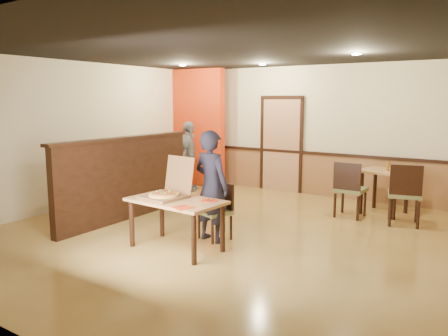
% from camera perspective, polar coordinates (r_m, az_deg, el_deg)
% --- Properties ---
extents(floor, '(7.00, 7.00, 0.00)m').
position_cam_1_polar(floor, '(6.85, 0.73, -8.67)').
color(floor, tan).
rests_on(floor, ground).
extents(ceiling, '(7.00, 7.00, 0.00)m').
position_cam_1_polar(ceiling, '(6.57, 0.78, 15.31)').
color(ceiling, black).
rests_on(ceiling, wall_back).
extents(wall_back, '(7.00, 0.00, 7.00)m').
position_cam_1_polar(wall_back, '(9.69, 11.93, 4.76)').
color(wall_back, beige).
rests_on(wall_back, floor).
extents(wall_left, '(0.00, 7.00, 7.00)m').
position_cam_1_polar(wall_left, '(8.93, -18.64, 4.15)').
color(wall_left, beige).
rests_on(wall_left, floor).
extents(wainscot_back, '(7.00, 0.04, 0.90)m').
position_cam_1_polar(wainscot_back, '(9.77, 11.68, -0.81)').
color(wainscot_back, '#8E5F39').
rests_on(wainscot_back, floor).
extents(chair_rail_back, '(7.00, 0.06, 0.06)m').
position_cam_1_polar(chair_rail_back, '(9.69, 11.73, 1.92)').
color(chair_rail_back, black).
rests_on(chair_rail_back, wall_back).
extents(back_door, '(0.90, 0.06, 2.10)m').
position_cam_1_polar(back_door, '(10.00, 7.50, 2.99)').
color(back_door, tan).
rests_on(back_door, wall_back).
extents(booth_partition, '(0.20, 3.10, 1.44)m').
position_cam_1_polar(booth_partition, '(7.76, -12.66, -1.20)').
color(booth_partition, black).
rests_on(booth_partition, floor).
extents(red_accent_panel, '(1.60, 0.20, 2.78)m').
position_cam_1_polar(red_accent_panel, '(10.67, -3.82, 5.30)').
color(red_accent_panel, red).
rests_on(red_accent_panel, floor).
extents(spot_a, '(0.14, 0.14, 0.02)m').
position_cam_1_polar(spot_a, '(9.36, -5.41, 13.23)').
color(spot_a, '#FFD5B2').
rests_on(spot_a, ceiling).
extents(spot_b, '(0.14, 0.14, 0.02)m').
position_cam_1_polar(spot_b, '(9.12, 5.04, 13.35)').
color(spot_b, '#FFD5B2').
rests_on(spot_b, ceiling).
extents(spot_c, '(0.14, 0.14, 0.02)m').
position_cam_1_polar(spot_c, '(7.36, 16.93, 14.09)').
color(spot_c, '#FFD5B2').
rests_on(spot_c, ceiling).
extents(main_table, '(1.37, 0.85, 0.71)m').
position_cam_1_polar(main_table, '(6.08, -6.29, -5.10)').
color(main_table, '#B7834D').
rests_on(main_table, floor).
extents(diner_chair, '(0.53, 0.53, 0.84)m').
position_cam_1_polar(diner_chair, '(6.55, -0.77, -5.32)').
color(diner_chair, olive).
rests_on(diner_chair, floor).
extents(side_chair_left, '(0.50, 0.50, 1.00)m').
position_cam_1_polar(side_chair_left, '(7.98, 16.06, -2.44)').
color(side_chair_left, olive).
rests_on(side_chair_left, floor).
extents(side_chair_right, '(0.62, 0.62, 1.04)m').
position_cam_1_polar(side_chair_right, '(7.77, 22.55, -2.91)').
color(side_chair_right, olive).
rests_on(side_chair_right, floor).
extents(side_table, '(0.86, 0.86, 0.81)m').
position_cam_1_polar(side_table, '(8.45, 20.26, -1.43)').
color(side_table, '#B7834D').
rests_on(side_table, floor).
extents(diner, '(0.64, 0.47, 1.64)m').
position_cam_1_polar(diner, '(6.37, -1.66, -2.40)').
color(diner, black).
rests_on(diner, floor).
extents(passerby, '(0.74, 1.01, 1.59)m').
position_cam_1_polar(passerby, '(9.97, -4.67, 1.54)').
color(passerby, gray).
rests_on(passerby, floor).
extents(pizza_box, '(0.59, 0.68, 0.56)m').
position_cam_1_polar(pizza_box, '(6.17, -7.47, -3.22)').
color(pizza_box, brown).
rests_on(pizza_box, main_table).
extents(pizza, '(0.48, 0.48, 0.03)m').
position_cam_1_polar(pizza, '(6.13, -7.86, -3.47)').
color(pizza, '#EEB156').
rests_on(pizza, pizza_box).
extents(napkin_near, '(0.28, 0.28, 0.01)m').
position_cam_1_polar(napkin_near, '(5.60, -5.44, -5.13)').
color(napkin_near, red).
rests_on(napkin_near, main_table).
extents(napkin_far, '(0.25, 0.25, 0.01)m').
position_cam_1_polar(napkin_far, '(5.95, -1.89, -4.28)').
color(napkin_far, red).
rests_on(napkin_far, main_table).
extents(condiment, '(0.06, 0.06, 0.16)m').
position_cam_1_polar(condiment, '(8.31, 20.59, 0.21)').
color(condiment, '#99681B').
rests_on(condiment, side_table).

